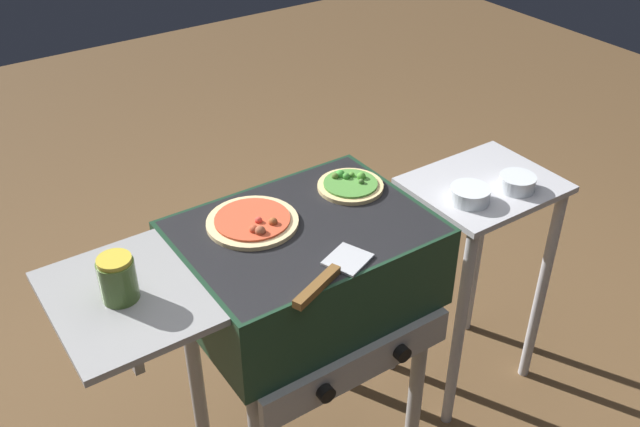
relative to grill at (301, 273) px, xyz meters
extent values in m
cube|color=#193823|center=(0.01, 0.00, 0.02)|extent=(0.64, 0.48, 0.24)
cube|color=black|center=(0.01, 0.00, 0.14)|extent=(0.61, 0.46, 0.01)
cube|color=#949494|center=(-0.47, 0.00, 0.13)|extent=(0.32, 0.41, 0.02)
cube|color=#949494|center=(-0.47, 0.00, 0.02)|extent=(0.02, 0.02, 0.24)
cube|color=#949494|center=(0.01, -0.25, -0.15)|extent=(0.58, 0.02, 0.10)
cylinder|color=black|center=(-0.11, -0.27, -0.15)|extent=(0.04, 0.02, 0.04)
cylinder|color=black|center=(0.13, -0.27, -0.15)|extent=(0.04, 0.02, 0.04)
cylinder|color=#949494|center=(0.28, -0.19, -0.43)|extent=(0.04, 0.04, 0.66)
cylinder|color=#949494|center=(-0.26, 0.19, -0.43)|extent=(0.04, 0.04, 0.66)
cylinder|color=#949494|center=(0.28, 0.19, -0.43)|extent=(0.04, 0.04, 0.66)
cylinder|color=#E0C17F|center=(0.22, 0.09, 0.15)|extent=(0.18, 0.18, 0.01)
cylinder|color=#4C8C38|center=(0.22, 0.09, 0.16)|extent=(0.15, 0.15, 0.01)
sphere|color=#426F2F|center=(0.25, 0.07, 0.17)|extent=(0.02, 0.02, 0.02)
sphere|color=#519231|center=(0.25, 0.11, 0.17)|extent=(0.02, 0.02, 0.02)
sphere|color=#4F702A|center=(0.20, 0.13, 0.17)|extent=(0.02, 0.02, 0.02)
sphere|color=green|center=(0.22, 0.13, 0.17)|extent=(0.03, 0.03, 0.03)
sphere|color=#3E8831|center=(0.23, 0.11, 0.17)|extent=(0.02, 0.02, 0.02)
sphere|color=#4E9932|center=(0.26, 0.09, 0.17)|extent=(0.03, 0.03, 0.03)
cylinder|color=beige|center=(-0.09, 0.09, 0.15)|extent=(0.24, 0.24, 0.01)
cylinder|color=#D14C2D|center=(-0.09, 0.09, 0.16)|extent=(0.19, 0.19, 0.01)
sphere|color=#B14227|center=(-0.11, 0.03, 0.17)|extent=(0.02, 0.02, 0.02)
sphere|color=#A04E26|center=(-0.06, 0.04, 0.17)|extent=(0.02, 0.02, 0.02)
sphere|color=#DF3F32|center=(-0.08, 0.06, 0.17)|extent=(0.02, 0.02, 0.02)
sphere|color=#9D4F34|center=(-0.10, 0.02, 0.17)|extent=(0.03, 0.03, 0.03)
cylinder|color=#4C6B2D|center=(-0.47, 0.00, 0.19)|extent=(0.08, 0.08, 0.10)
cylinder|color=gold|center=(-0.47, 0.00, 0.25)|extent=(0.08, 0.08, 0.01)
cube|color=#B7BABF|center=(0.02, -0.18, 0.15)|extent=(0.13, 0.12, 0.01)
cube|color=brown|center=(-0.10, -0.22, 0.15)|extent=(0.16, 0.08, 0.02)
cube|color=#B2B2B7|center=(0.67, 0.00, 0.04)|extent=(0.44, 0.36, 0.02)
cylinder|color=#B2B2B7|center=(0.48, -0.15, -0.36)|extent=(0.04, 0.04, 0.79)
cylinder|color=#B2B2B7|center=(0.86, -0.15, -0.36)|extent=(0.04, 0.04, 0.79)
cylinder|color=#B2B2B7|center=(0.48, 0.15, -0.36)|extent=(0.04, 0.04, 0.79)
cylinder|color=#B2B2B7|center=(0.86, 0.15, -0.36)|extent=(0.04, 0.04, 0.79)
cylinder|color=silver|center=(0.72, -0.08, 0.07)|extent=(0.11, 0.11, 0.04)
cylinder|color=maroon|center=(0.72, -0.08, 0.07)|extent=(0.09, 0.09, 0.02)
cylinder|color=silver|center=(0.56, -0.05, 0.07)|extent=(0.12, 0.12, 0.04)
cylinder|color=maroon|center=(0.56, -0.05, 0.07)|extent=(0.10, 0.10, 0.02)
camera|label=1|loc=(-0.78, -1.24, 1.17)|focal=39.67mm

